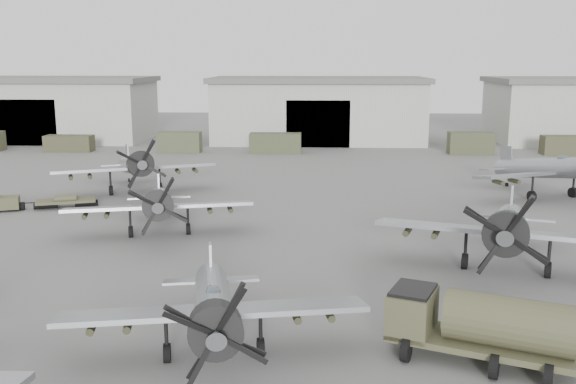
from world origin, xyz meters
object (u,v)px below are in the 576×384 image
Objects in this scene: aircraft_far_0 at (135,165)px; tug_trailer at (28,202)px; aircraft_mid_2 at (508,227)px; aircraft_mid_1 at (159,203)px; aircraft_far_1 at (556,169)px; aircraft_near_1 at (213,307)px; fuel_tanker at (480,323)px.

aircraft_far_0 is 1.75× the size of tug_trailer.
aircraft_far_0 reaches higher than tug_trailer.
aircraft_far_0 is (-25.04, 19.33, -0.07)m from aircraft_mid_2.
aircraft_mid_1 is 0.89× the size of aircraft_far_1.
aircraft_mid_2 reaches higher than aircraft_near_1.
aircraft_mid_2 is 1.90× the size of fuel_tanker.
tug_trailer is at bearing 161.83° from fuel_tanker.
fuel_tanker is at bearing -59.70° from aircraft_mid_1.
aircraft_mid_2 is at bearing 91.44° from fuel_tanker.
tug_trailer is at bearing -158.60° from aircraft_far_0.
aircraft_mid_2 is at bearing -31.49° from aircraft_mid_1.
aircraft_mid_1 reaches higher than fuel_tanker.
aircraft_far_0 reaches higher than fuel_tanker.
fuel_tanker is (-12.96, -28.90, -0.96)m from aircraft_far_1.
aircraft_far_1 reaches higher than aircraft_far_0.
aircraft_far_0 is 34.15m from aircraft_far_1.
aircraft_near_1 is 37.05m from aircraft_far_1.
aircraft_near_1 reaches higher than fuel_tanker.
aircraft_far_1 reaches higher than tug_trailer.
fuel_tanker is at bearing -59.22° from tug_trailer.
tug_trailer is at bearing 135.85° from aircraft_mid_1.
aircraft_near_1 is at bearing -155.94° from fuel_tanker.
aircraft_mid_1 is 13.94m from aircraft_far_0.
aircraft_mid_2 is 1.83× the size of tug_trailer.
aircraft_far_1 is 40.98m from tug_trailer.
aircraft_far_1 is (22.77, 29.23, 0.37)m from aircraft_near_1.
aircraft_mid_2 is at bearing -41.69° from tug_trailer.
fuel_tanker is at bearing -8.62° from aircraft_near_1.
aircraft_far_1 is at bearing -23.28° from aircraft_far_0.
aircraft_far_1 is 1.86× the size of fuel_tanker.
aircraft_near_1 is 31.96m from aircraft_far_0.
aircraft_mid_1 is 1.59× the size of tug_trailer.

